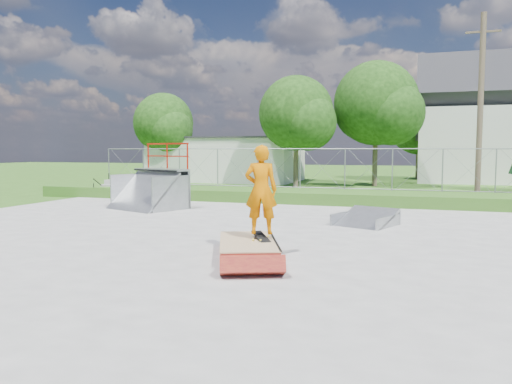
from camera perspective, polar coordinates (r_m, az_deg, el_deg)
ground at (r=12.67m, az=-5.79°, el=-5.40°), size 120.00×120.00×0.00m
concrete_pad at (r=12.66m, az=-5.79°, el=-5.31°), size 20.00×16.00×0.04m
grass_berm at (r=21.59m, az=4.45°, el=-0.45°), size 24.00×3.00×0.50m
grind_box at (r=10.52m, az=-0.94°, el=-6.51°), size 1.96×2.65×0.36m
quarter_pipe at (r=19.12m, az=-12.38°, el=1.76°), size 3.09×2.87×2.49m
flat_bank_ramp at (r=15.04m, az=12.36°, el=-2.96°), size 1.99×2.04×0.46m
skateboard at (r=10.64m, az=0.57°, el=-5.17°), size 0.62×0.78×0.13m
skater at (r=10.51m, az=0.58°, el=-0.13°), size 0.77×0.59×1.88m
concrete_stairs at (r=24.31m, az=-15.89°, el=0.33°), size 1.50×1.60×0.80m
chain_link_fence at (r=22.49m, az=5.07°, el=2.70°), size 20.00×0.06×1.80m
utility_building_flat at (r=35.86m, az=-3.29°, el=3.69°), size 10.00×6.00×3.00m
gable_house at (r=37.63m, az=24.25°, el=6.88°), size 8.40×6.08×8.94m
utility_pole at (r=23.59m, az=24.26°, el=8.71°), size 0.24×0.24×8.00m
tree_left_near at (r=30.07m, az=5.00°, el=8.66°), size 4.76×4.48×6.65m
tree_center at (r=31.39m, az=14.05°, el=9.49°), size 5.44×5.12×7.60m
tree_left_far at (r=35.52m, az=-10.32°, el=7.54°), size 4.42×4.16×6.18m
tree_back_mid at (r=39.28m, az=18.41°, el=6.66°), size 4.08×3.84×5.70m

